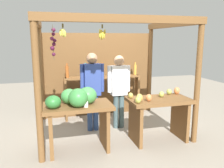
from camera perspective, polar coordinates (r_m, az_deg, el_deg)
ground_plane at (r=4.93m, az=-0.62°, el=-10.98°), size 12.00×12.00×0.00m
market_stall at (r=5.01m, az=-1.98°, el=4.90°), size 2.79×2.11×2.21m
fruit_counter_left at (r=3.84m, az=-8.63°, el=-6.01°), size 1.12×0.69×1.09m
fruit_counter_right at (r=4.32m, az=11.32°, el=-6.33°), size 1.12×0.64×0.93m
bottle_shelf_unit at (r=5.41m, az=-2.34°, el=-0.40°), size 1.78×0.22×1.32m
vendor_man at (r=4.61m, az=-4.88°, el=-0.24°), size 0.48×0.21×1.59m
vendor_woman at (r=4.75m, az=1.70°, el=-0.37°), size 0.48×0.21×1.53m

